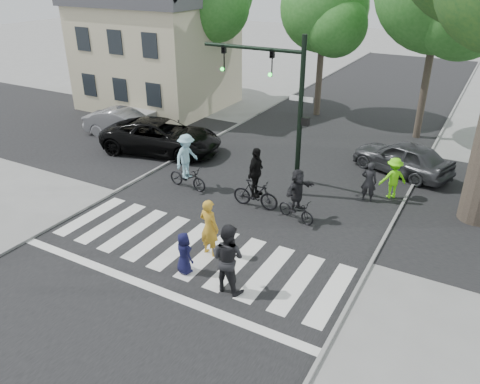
% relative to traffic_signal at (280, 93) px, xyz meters
% --- Properties ---
extents(ground, '(120.00, 120.00, 0.00)m').
position_rel_traffic_signal_xyz_m(ground, '(-0.35, -6.20, -3.90)').
color(ground, gray).
rests_on(ground, ground).
extents(road_stem, '(10.00, 70.00, 0.01)m').
position_rel_traffic_signal_xyz_m(road_stem, '(-0.35, -1.20, -3.90)').
color(road_stem, black).
rests_on(road_stem, ground).
extents(road_cross, '(70.00, 10.00, 0.01)m').
position_rel_traffic_signal_xyz_m(road_cross, '(-0.35, 1.80, -3.89)').
color(road_cross, black).
rests_on(road_cross, ground).
extents(curb_left, '(0.10, 70.00, 0.10)m').
position_rel_traffic_signal_xyz_m(curb_left, '(-5.40, -1.20, -3.85)').
color(curb_left, gray).
rests_on(curb_left, ground).
extents(curb_right, '(0.10, 70.00, 0.10)m').
position_rel_traffic_signal_xyz_m(curb_right, '(4.70, -1.20, -3.85)').
color(curb_right, gray).
rests_on(curb_right, ground).
extents(crosswalk, '(10.00, 3.85, 0.01)m').
position_rel_traffic_signal_xyz_m(crosswalk, '(-0.35, -5.54, -3.89)').
color(crosswalk, silver).
rests_on(crosswalk, ground).
extents(traffic_signal, '(4.45, 0.29, 6.00)m').
position_rel_traffic_signal_xyz_m(traffic_signal, '(0.00, 0.00, 0.00)').
color(traffic_signal, black).
rests_on(traffic_signal, ground).
extents(bg_tree_2, '(5.04, 4.80, 8.40)m').
position_rel_traffic_signal_xyz_m(bg_tree_2, '(-2.11, 10.42, 1.88)').
color(bg_tree_2, brown).
rests_on(bg_tree_2, ground).
extents(house, '(8.40, 8.10, 8.82)m').
position_rel_traffic_signal_xyz_m(house, '(-11.85, 7.78, -0.10)').
color(house, beige).
rests_on(house, ground).
extents(pedestrian_woman, '(0.74, 0.54, 1.87)m').
position_rel_traffic_signal_xyz_m(pedestrian_woman, '(0.17, -5.15, -2.97)').
color(pedestrian_woman, gold).
rests_on(pedestrian_woman, ground).
extents(pedestrian_child, '(0.73, 0.60, 1.29)m').
position_rel_traffic_signal_xyz_m(pedestrian_child, '(0.05, -6.31, -3.25)').
color(pedestrian_child, '#111135').
rests_on(pedestrian_child, ground).
extents(pedestrian_adult, '(1.03, 0.83, 2.03)m').
position_rel_traffic_signal_xyz_m(pedestrian_adult, '(1.55, -6.37, -2.89)').
color(pedestrian_adult, black).
rests_on(pedestrian_adult, ground).
extents(cyclist_left, '(1.83, 1.21, 2.26)m').
position_rel_traffic_signal_xyz_m(cyclist_left, '(-3.16, -1.58, -2.92)').
color(cyclist_left, black).
rests_on(cyclist_left, ground).
extents(cyclist_mid, '(1.80, 1.10, 2.33)m').
position_rel_traffic_signal_xyz_m(cyclist_mid, '(-0.04, -1.71, -2.95)').
color(cyclist_mid, black).
rests_on(cyclist_mid, ground).
extents(cyclist_right, '(1.60, 1.48, 1.92)m').
position_rel_traffic_signal_xyz_m(cyclist_right, '(1.65, -1.85, -3.05)').
color(cyclist_right, black).
rests_on(cyclist_right, ground).
extents(car_suv, '(6.05, 3.72, 1.57)m').
position_rel_traffic_signal_xyz_m(car_suv, '(-6.52, 1.13, -3.12)').
color(car_suv, black).
rests_on(car_suv, ground).
extents(car_silver, '(4.38, 2.17, 1.38)m').
position_rel_traffic_signal_xyz_m(car_silver, '(-9.73, 2.08, -3.21)').
color(car_silver, gray).
rests_on(car_silver, ground).
extents(car_grey, '(4.55, 3.00, 1.44)m').
position_rel_traffic_signal_xyz_m(car_grey, '(3.95, 4.14, -3.18)').
color(car_grey, '#3A3C3F').
rests_on(car_grey, ground).
extents(bystander_hivis, '(1.20, 1.09, 1.61)m').
position_rel_traffic_signal_xyz_m(bystander_hivis, '(4.14, 1.59, -3.09)').
color(bystander_hivis, '#70FF13').
rests_on(bystander_hivis, ground).
extents(bystander_dark, '(0.62, 0.45, 1.59)m').
position_rel_traffic_signal_xyz_m(bystander_dark, '(3.41, 0.84, -3.11)').
color(bystander_dark, black).
rests_on(bystander_dark, ground).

